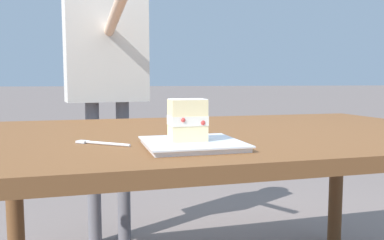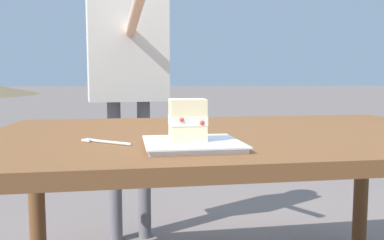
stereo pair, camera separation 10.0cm
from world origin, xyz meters
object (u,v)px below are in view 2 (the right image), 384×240
(dessert_plate, at_px, (192,144))
(diner_person, at_px, (128,55))
(cake_slice, at_px, (188,120))
(dessert_fork, at_px, (103,142))
(patio_table, at_px, (239,152))

(dessert_plate, bearing_deg, diner_person, 98.17)
(dessert_plate, height_order, diner_person, diner_person)
(dessert_plate, bearing_deg, cake_slice, 152.65)
(dessert_plate, distance_m, diner_person, 1.16)
(dessert_plate, height_order, dessert_fork, dessert_plate)
(patio_table, xyz_separation_m, diner_person, (-0.37, 0.81, 0.38))
(patio_table, distance_m, dessert_plate, 0.38)
(dessert_fork, bearing_deg, cake_slice, -23.86)
(diner_person, bearing_deg, dessert_plate, -81.83)
(patio_table, height_order, diner_person, diner_person)
(dessert_plate, xyz_separation_m, dessert_fork, (-0.23, 0.10, -0.00))
(dessert_plate, xyz_separation_m, cake_slice, (-0.01, 0.01, 0.06))
(dessert_plate, relative_size, diner_person, 0.16)
(cake_slice, xyz_separation_m, diner_person, (-0.15, 1.10, 0.24))
(patio_table, relative_size, dessert_plate, 6.82)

